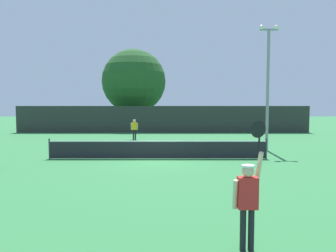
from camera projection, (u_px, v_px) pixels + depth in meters
ground_plane at (157, 159)px, 16.97m from camera, size 120.00×120.00×0.00m
tennis_net at (157, 149)px, 16.93m from camera, size 11.47×0.08×1.07m
perimeter_fence at (161, 119)px, 32.66m from camera, size 29.70×0.12×2.71m
player_serving at (247, 194)px, 6.25m from camera, size 0.68×0.40×2.54m
player_receiving at (133, 127)px, 26.07m from camera, size 0.57×0.24×1.63m
tennis_ball at (206, 154)px, 18.36m from camera, size 0.07×0.07×0.07m
light_pole at (267, 79)px, 19.74m from camera, size 1.18×0.28×7.65m
large_tree at (133, 81)px, 37.53m from camera, size 7.39×7.39×9.24m
parked_car_near at (141, 122)px, 39.11m from camera, size 2.37×4.39×1.69m
parked_car_mid at (215, 121)px, 41.40m from camera, size 2.00×4.25×1.69m
parked_car_far at (251, 122)px, 38.23m from camera, size 2.39×4.40×1.69m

